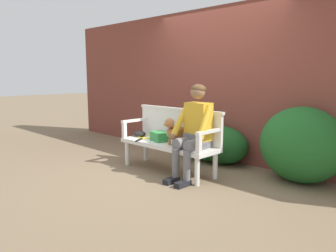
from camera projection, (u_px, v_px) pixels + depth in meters
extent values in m
plane|color=#7A664C|center=(168.00, 171.00, 4.90)|extent=(40.00, 40.00, 0.00)
cube|color=brown|center=(221.00, 84.00, 5.63)|extent=(8.00, 0.30, 2.56)
ellipsoid|color=#1E5B23|center=(208.00, 141.00, 5.48)|extent=(1.01, 0.65, 0.68)
ellipsoid|color=#1E5B23|center=(302.00, 145.00, 4.34)|extent=(1.13, 0.92, 1.02)
ellipsoid|color=#194C1E|center=(221.00, 145.00, 5.31)|extent=(0.95, 0.64, 0.61)
cube|color=white|center=(168.00, 145.00, 4.84)|extent=(1.60, 0.52, 0.06)
cylinder|color=white|center=(127.00, 153.00, 5.23)|extent=(0.07, 0.07, 0.38)
cylinder|color=white|center=(197.00, 172.00, 4.24)|extent=(0.07, 0.07, 0.38)
cylinder|color=white|center=(146.00, 149.00, 5.51)|extent=(0.07, 0.07, 0.38)
cylinder|color=white|center=(215.00, 166.00, 4.52)|extent=(0.07, 0.07, 0.38)
cube|color=white|center=(178.00, 126.00, 4.96)|extent=(1.60, 0.05, 0.46)
cube|color=white|center=(179.00, 109.00, 4.92)|extent=(1.64, 0.06, 0.04)
cube|color=white|center=(124.00, 130.00, 5.19)|extent=(0.06, 0.06, 0.24)
cube|color=white|center=(135.00, 120.00, 5.32)|extent=(0.06, 0.52, 0.04)
cube|color=white|center=(199.00, 144.00, 4.14)|extent=(0.06, 0.06, 0.24)
cube|color=white|center=(209.00, 131.00, 4.27)|extent=(0.06, 0.52, 0.04)
cube|color=black|center=(171.00, 181.00, 4.36)|extent=(0.10, 0.24, 0.07)
cylinder|color=slate|center=(176.00, 163.00, 4.38)|extent=(0.10, 0.10, 0.39)
cylinder|color=slate|center=(184.00, 142.00, 4.46)|extent=(0.15, 0.33, 0.15)
cube|color=black|center=(183.00, 184.00, 4.22)|extent=(0.10, 0.24, 0.07)
cylinder|color=slate|center=(187.00, 166.00, 4.24)|extent=(0.10, 0.10, 0.39)
cylinder|color=slate|center=(195.00, 145.00, 4.32)|extent=(0.15, 0.33, 0.15)
cube|color=slate|center=(197.00, 140.00, 4.50)|extent=(0.32, 0.24, 0.20)
cube|color=gold|center=(198.00, 122.00, 4.47)|extent=(0.34, 0.22, 0.52)
cylinder|color=gold|center=(181.00, 120.00, 4.53)|extent=(0.14, 0.34, 0.45)
sphere|color=#936B4C|center=(174.00, 135.00, 4.48)|extent=(0.09, 0.09, 0.09)
cylinder|color=gold|center=(205.00, 123.00, 4.24)|extent=(0.14, 0.34, 0.45)
sphere|color=#936B4C|center=(200.00, 139.00, 4.17)|extent=(0.09, 0.09, 0.09)
sphere|color=#936B4C|center=(198.00, 92.00, 4.40)|extent=(0.20, 0.20, 0.20)
ellipsoid|color=#51381E|center=(198.00, 89.00, 4.40)|extent=(0.21, 0.21, 0.14)
cylinder|color=#AD7042|center=(169.00, 142.00, 4.70)|extent=(0.04, 0.04, 0.07)
cylinder|color=#AD7042|center=(174.00, 143.00, 4.63)|extent=(0.04, 0.04, 0.07)
cylinder|color=#AD7042|center=(178.00, 140.00, 4.81)|extent=(0.04, 0.04, 0.07)
cylinder|color=#AD7042|center=(182.00, 141.00, 4.74)|extent=(0.04, 0.04, 0.07)
ellipsoid|color=#AD7042|center=(176.00, 133.00, 4.70)|extent=(0.20, 0.29, 0.22)
sphere|color=#AD7042|center=(171.00, 132.00, 4.63)|extent=(0.13, 0.13, 0.13)
sphere|color=#AD7042|center=(170.00, 123.00, 4.59)|extent=(0.14, 0.14, 0.14)
ellipsoid|color=#AD7042|center=(166.00, 124.00, 4.55)|extent=(0.06, 0.09, 0.05)
ellipsoid|color=#AD7042|center=(167.00, 123.00, 4.64)|extent=(0.04, 0.04, 0.10)
ellipsoid|color=#AD7042|center=(173.00, 124.00, 4.56)|extent=(0.04, 0.04, 0.10)
sphere|color=#AD7042|center=(182.00, 129.00, 4.78)|extent=(0.07, 0.07, 0.07)
torus|color=yellow|center=(146.00, 137.00, 5.26)|extent=(0.39, 0.39, 0.02)
cylinder|color=silver|center=(146.00, 137.00, 5.26)|extent=(0.25, 0.25, 0.00)
cube|color=yellow|center=(142.00, 138.00, 5.10)|extent=(0.06, 0.08, 0.02)
cylinder|color=black|center=(139.00, 140.00, 4.97)|extent=(0.12, 0.21, 0.03)
ellipsoid|color=black|center=(140.00, 134.00, 5.31)|extent=(0.26, 0.22, 0.09)
cube|color=#2D8E42|center=(160.00, 136.00, 4.95)|extent=(0.33, 0.27, 0.14)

